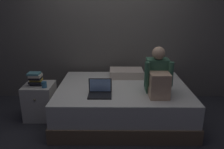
% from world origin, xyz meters
% --- Properties ---
extents(ground_plane, '(8.00, 8.00, 0.00)m').
position_xyz_m(ground_plane, '(0.00, 0.00, 0.00)').
color(ground_plane, '#2D2D33').
extents(wall_back, '(5.60, 0.10, 2.70)m').
position_xyz_m(wall_back, '(0.00, 1.20, 1.35)').
color(wall_back, '#605B56').
rests_on(wall_back, ground_plane).
extents(bed, '(2.00, 1.50, 0.54)m').
position_xyz_m(bed, '(0.20, 0.30, 0.26)').
color(bed, '#7A6047').
rests_on(bed, ground_plane).
extents(nightstand, '(0.44, 0.46, 0.55)m').
position_xyz_m(nightstand, '(-1.10, 0.31, 0.28)').
color(nightstand, beige).
rests_on(nightstand, ground_plane).
extents(person_sitting, '(0.39, 0.44, 0.66)m').
position_xyz_m(person_sitting, '(0.67, 0.01, 0.79)').
color(person_sitting, '#38664C').
rests_on(person_sitting, bed).
extents(laptop, '(0.32, 0.23, 0.22)m').
position_xyz_m(laptop, '(-0.13, -0.05, 0.59)').
color(laptop, black).
rests_on(laptop, bed).
extents(pillow, '(0.56, 0.36, 0.13)m').
position_xyz_m(pillow, '(0.28, 0.75, 0.60)').
color(pillow, beige).
rests_on(pillow, bed).
extents(book_stack, '(0.20, 0.16, 0.20)m').
position_xyz_m(book_stack, '(-1.13, 0.29, 0.66)').
color(book_stack, black).
rests_on(book_stack, nightstand).
extents(mug, '(0.08, 0.08, 0.09)m').
position_xyz_m(mug, '(-0.97, 0.19, 0.60)').
color(mug, teal).
rests_on(mug, nightstand).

